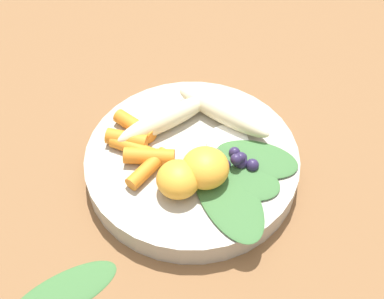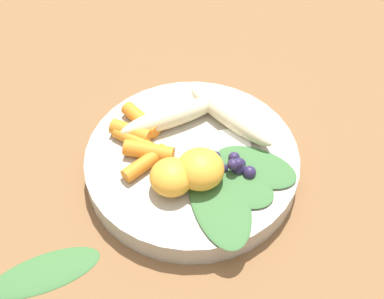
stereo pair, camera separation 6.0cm
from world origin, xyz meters
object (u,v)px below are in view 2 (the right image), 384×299
Objects in this scene: banana_peeled_right at (230,116)px; kale_leaf_stray at (45,272)px; bowl at (192,163)px; orange_segment_near at (200,169)px; banana_peeled_left at (172,116)px.

kale_leaf_stray is (-0.10, -0.25, -0.04)m from banana_peeled_right.
kale_leaf_stray is at bearing 88.06° from banana_peeled_right.
bowl is at bearing 92.95° from banana_peeled_right.
orange_segment_near is 0.19m from kale_leaf_stray.
bowl is 4.74× the size of orange_segment_near.
bowl is 0.07m from banana_peeled_right.
orange_segment_near reaches higher than bowl.
banana_peeled_left is at bearing 142.40° from bowl.
kale_leaf_stray is (-0.04, -0.22, -0.04)m from banana_peeled_left.
banana_peeled_left reaches higher than bowl.
banana_peeled_right reaches higher than kale_leaf_stray.
banana_peeled_left is at bearing -147.57° from kale_leaf_stray.
banana_peeled_right is at bearing 73.63° from bowl.
kale_leaf_stray is at bearing 30.38° from banana_peeled_left.
bowl is 0.06m from banana_peeled_left.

